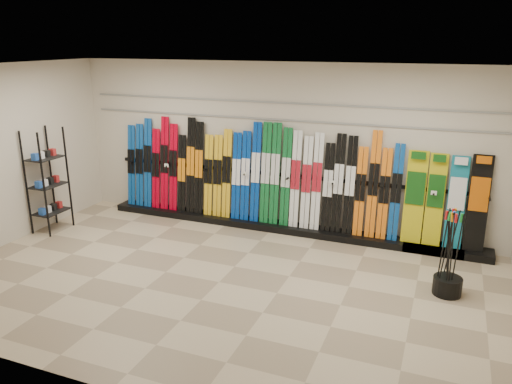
% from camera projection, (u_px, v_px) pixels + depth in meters
% --- Properties ---
extents(floor, '(8.00, 8.00, 0.00)m').
position_uv_depth(floor, '(219.00, 282.00, 7.21)').
color(floor, gray).
rests_on(floor, ground).
extents(back_wall, '(8.00, 0.00, 8.00)m').
position_uv_depth(back_wall, '(277.00, 147.00, 8.99)').
color(back_wall, beige).
rests_on(back_wall, floor).
extents(ceiling, '(8.00, 8.00, 0.00)m').
position_uv_depth(ceiling, '(214.00, 69.00, 6.33)').
color(ceiling, silver).
rests_on(ceiling, back_wall).
extents(ski_rack_base, '(8.00, 0.40, 0.12)m').
position_uv_depth(ski_rack_base, '(284.00, 227.00, 9.14)').
color(ski_rack_base, black).
rests_on(ski_rack_base, floor).
extents(skis, '(5.38, 0.23, 1.84)m').
position_uv_depth(skis, '(251.00, 176.00, 9.16)').
color(skis, '#0E4696').
rests_on(skis, ski_rack_base).
extents(snowboards, '(1.28, 0.24, 1.54)m').
position_uv_depth(snowboards, '(445.00, 201.00, 8.02)').
color(snowboards, gold).
rests_on(snowboards, ski_rack_base).
extents(accessory_rack, '(0.40, 0.60, 1.87)m').
position_uv_depth(accessory_rack, '(48.00, 181.00, 8.94)').
color(accessory_rack, black).
rests_on(accessory_rack, floor).
extents(pole_bin, '(0.39, 0.39, 0.25)m').
position_uv_depth(pole_bin, '(447.00, 286.00, 6.84)').
color(pole_bin, black).
rests_on(pole_bin, floor).
extents(ski_poles, '(0.26, 0.33, 1.18)m').
position_uv_depth(ski_poles, '(449.00, 253.00, 6.71)').
color(ski_poles, black).
rests_on(ski_poles, pole_bin).
extents(slatwall_rail_0, '(7.60, 0.02, 0.03)m').
position_uv_depth(slatwall_rail_0, '(277.00, 120.00, 8.83)').
color(slatwall_rail_0, gray).
rests_on(slatwall_rail_0, back_wall).
extents(slatwall_rail_1, '(7.60, 0.02, 0.03)m').
position_uv_depth(slatwall_rail_1, '(277.00, 103.00, 8.74)').
color(slatwall_rail_1, gray).
rests_on(slatwall_rail_1, back_wall).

